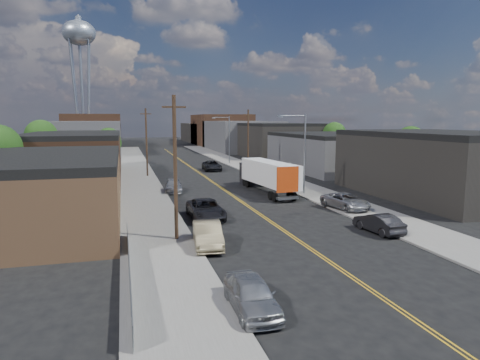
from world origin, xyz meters
TOP-DOWN VIEW (x-y plane):
  - ground at (0.00, 60.00)m, footprint 260.00×260.00m
  - centerline at (0.00, 45.00)m, footprint 0.32×120.00m
  - sidewalk_left at (-9.50, 45.00)m, footprint 5.00×140.00m
  - sidewalk_right at (9.50, 45.00)m, footprint 5.00×140.00m
  - warehouse_tan at (-18.00, 18.00)m, footprint 12.00×22.00m
  - warehouse_brown at (-18.00, 44.00)m, footprint 12.00×26.00m
  - industrial_right_a at (21.99, 20.00)m, footprint 14.00×22.00m
  - industrial_right_b at (22.00, 46.00)m, footprint 14.00×24.00m
  - industrial_right_c at (22.00, 72.00)m, footprint 14.00×22.00m
  - skyline_left_a at (-20.00, 95.00)m, footprint 16.00×30.00m
  - skyline_right_a at (20.00, 95.00)m, footprint 16.00×30.00m
  - skyline_left_b at (-20.00, 120.00)m, footprint 16.00×26.00m
  - skyline_right_b at (20.00, 120.00)m, footprint 16.00×26.00m
  - skyline_left_c at (-20.00, 140.00)m, footprint 16.00×40.00m
  - skyline_right_c at (20.00, 140.00)m, footprint 16.00×40.00m
  - water_tower at (-22.00, 110.00)m, footprint 9.00×9.00m
  - streetlight_near at (7.60, 25.00)m, footprint 3.39×0.25m
  - streetlight_far at (7.60, 60.00)m, footprint 3.39×0.25m
  - utility_pole_left_near at (-8.20, 10.00)m, footprint 1.60×0.26m
  - utility_pole_left_far at (-8.20, 45.00)m, footprint 1.60×0.26m
  - utility_pole_right at (8.20, 48.00)m, footprint 1.60×0.26m
  - chainlink_fence at (-11.50, 3.50)m, footprint 0.05×16.00m
  - tree_left_mid at (-23.94, 55.00)m, footprint 5.10×5.04m
  - tree_left_far at (-13.94, 62.00)m, footprint 4.35×4.20m
  - tree_right_near at (30.06, 36.00)m, footprint 4.60×4.48m
  - tree_right_far at (30.06, 60.00)m, footprint 4.85×4.76m
  - semi_truck at (4.30, 27.67)m, footprint 3.49×14.34m
  - car_left_a at (-6.40, -2.00)m, footprint 1.91×4.60m
  - car_left_b at (-6.40, 8.00)m, footprint 2.28×5.18m
  - car_left_c at (-5.00, 16.00)m, footprint 2.80×5.97m
  - car_left_d at (-6.06, 30.46)m, footprint 2.47×5.02m
  - car_right_oncoming at (6.60, 8.19)m, footprint 1.92×4.55m
  - car_right_lot_a at (8.20, 16.00)m, footprint 3.38×5.56m
  - car_right_lot_b at (9.57, 34.61)m, footprint 2.31×4.68m
  - car_right_lot_c at (11.00, 44.96)m, footprint 2.92×4.92m
  - car_ahead_truck at (2.54, 50.07)m, footprint 3.03×6.02m

SIDE VIEW (x-z plane):
  - ground at x=0.00m, z-range 0.00..0.00m
  - centerline at x=0.00m, z-range 0.00..0.01m
  - sidewalk_left at x=-9.50m, z-range 0.00..0.15m
  - sidewalk_right at x=9.50m, z-range 0.00..0.15m
  - chainlink_fence at x=-11.50m, z-range 0.04..1.27m
  - car_left_d at x=-6.06m, z-range 0.00..1.40m
  - car_right_oncoming at x=6.60m, z-range 0.00..1.46m
  - car_left_a at x=-6.40m, z-range 0.00..1.56m
  - car_right_lot_b at x=9.57m, z-range 0.15..1.46m
  - car_ahead_truck at x=2.54m, z-range 0.00..1.63m
  - car_left_c at x=-5.00m, z-range 0.00..1.65m
  - car_left_b at x=-6.40m, z-range 0.00..1.65m
  - car_right_lot_a at x=8.20m, z-range 0.15..1.59m
  - car_right_lot_c at x=11.00m, z-range 0.15..1.72m
  - semi_truck at x=4.30m, z-range 0.26..3.95m
  - warehouse_tan at x=-18.00m, z-range 0.00..5.60m
  - industrial_right_b at x=22.00m, z-range 0.00..6.10m
  - warehouse_brown at x=-18.00m, z-range 0.00..6.60m
  - skyline_left_c at x=-20.00m, z-range 0.00..7.00m
  - skyline_right_c at x=20.00m, z-range 0.00..7.00m
  - industrial_right_a at x=21.99m, z-range 0.00..7.10m
  - industrial_right_c at x=22.00m, z-range 0.00..7.60m
  - skyline_left_a at x=-20.00m, z-range 0.00..8.00m
  - skyline_right_a at x=20.00m, z-range 0.00..8.00m
  - tree_left_far at x=-13.94m, z-range 1.08..8.05m
  - tree_right_near at x=30.06m, z-range 1.15..8.59m
  - skyline_left_b at x=-20.00m, z-range 0.00..10.00m
  - skyline_right_b at x=20.00m, z-range 0.00..10.00m
  - utility_pole_left_near at x=-8.20m, z-range 0.14..10.14m
  - utility_pole_left_far at x=-8.20m, z-range 0.14..10.14m
  - utility_pole_right at x=8.20m, z-range 0.14..10.14m
  - tree_right_far at x=30.06m, z-range 1.22..9.13m
  - streetlight_near at x=7.60m, z-range 0.83..9.83m
  - streetlight_far at x=7.60m, z-range 0.83..9.83m
  - tree_left_mid at x=-23.94m, z-range 1.30..9.67m
  - water_tower at x=-22.00m, z-range 12.20..49.10m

